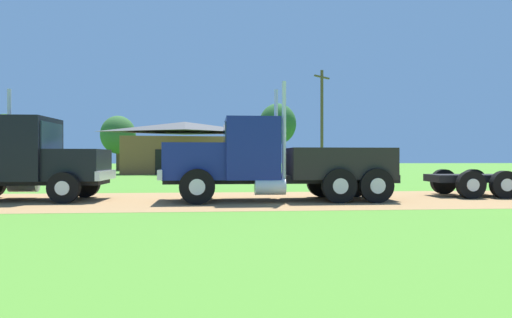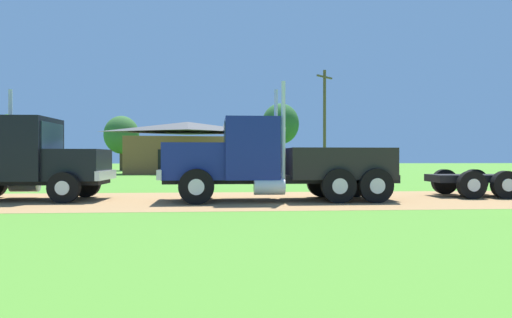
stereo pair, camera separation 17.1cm
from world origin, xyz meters
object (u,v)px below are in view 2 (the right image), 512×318
object	(u,v)px
truck_near_right	(8,162)
visitor_far_side	(208,169)
shed_building	(188,149)
utility_pole_near	(325,119)
truck_foreground_white	(275,162)

from	to	relation	value
truck_near_right	visitor_far_side	bearing A→B (deg)	36.52
truck_near_right	shed_building	xyz separation A→B (m)	(4.25, 26.80, 0.99)
truck_near_right	utility_pole_near	world-z (taller)	utility_pole_near
truck_foreground_white	shed_building	bearing A→B (deg)	100.39
truck_foreground_white	shed_building	world-z (taller)	shed_building
utility_pole_near	truck_near_right	bearing A→B (deg)	-125.78
truck_foreground_white	shed_building	xyz separation A→B (m)	(-5.05, 27.54, 1.01)
shed_building	utility_pole_near	xyz separation A→B (m)	(12.20, -3.97, 2.50)
truck_near_right	visitor_far_side	xyz separation A→B (m)	(6.80, 5.04, -0.40)
truck_foreground_white	utility_pole_near	distance (m)	24.88
shed_building	utility_pole_near	distance (m)	13.07
visitor_far_side	truck_foreground_white	bearing A→B (deg)	-66.65
visitor_far_side	truck_near_right	bearing A→B (deg)	-143.48
truck_near_right	visitor_far_side	distance (m)	8.47
shed_building	utility_pole_near	world-z (taller)	utility_pole_near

